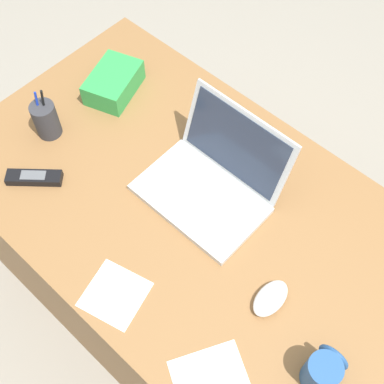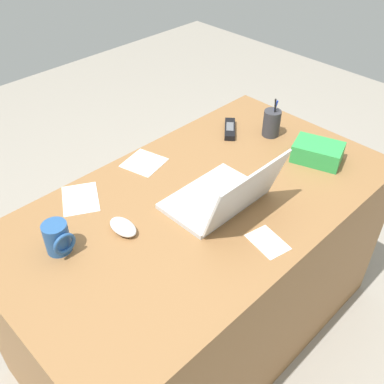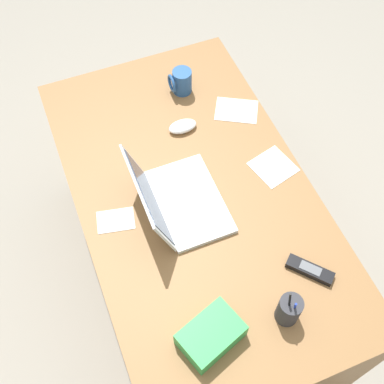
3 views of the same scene
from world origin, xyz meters
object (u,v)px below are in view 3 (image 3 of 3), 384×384
(cordless_phone, at_px, (310,270))
(coffee_mug_white, at_px, (181,82))
(snack_bag, at_px, (211,335))
(laptop, at_px, (177,200))
(computer_mouse, at_px, (183,126))
(pen_holder, at_px, (289,310))

(cordless_phone, bearing_deg, coffee_mug_white, 6.21)
(coffee_mug_white, distance_m, snack_bag, 1.03)
(laptop, distance_m, coffee_mug_white, 0.56)
(computer_mouse, bearing_deg, snack_bag, 164.22)
(pen_holder, bearing_deg, cordless_phone, -53.44)
(computer_mouse, bearing_deg, laptop, 155.11)
(pen_holder, height_order, snack_bag, pen_holder)
(computer_mouse, height_order, coffee_mug_white, coffee_mug_white)
(laptop, bearing_deg, cordless_phone, -141.10)
(laptop, distance_m, computer_mouse, 0.36)
(laptop, xyz_separation_m, computer_mouse, (0.32, -0.15, -0.03))
(computer_mouse, distance_m, pen_holder, 0.82)
(snack_bag, bearing_deg, pen_holder, -95.18)
(laptop, relative_size, coffee_mug_white, 3.34)
(coffee_mug_white, height_order, snack_bag, coffee_mug_white)
(computer_mouse, height_order, pen_holder, pen_holder)
(laptop, bearing_deg, coffee_mug_white, -22.73)
(coffee_mug_white, bearing_deg, laptop, 157.27)
(cordless_phone, height_order, pen_holder, pen_holder)
(coffee_mug_white, xyz_separation_m, cordless_phone, (-0.91, -0.10, -0.04))
(coffee_mug_white, xyz_separation_m, pen_holder, (-1.01, 0.04, 0.01))
(coffee_mug_white, xyz_separation_m, snack_bag, (-0.99, 0.29, -0.02))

